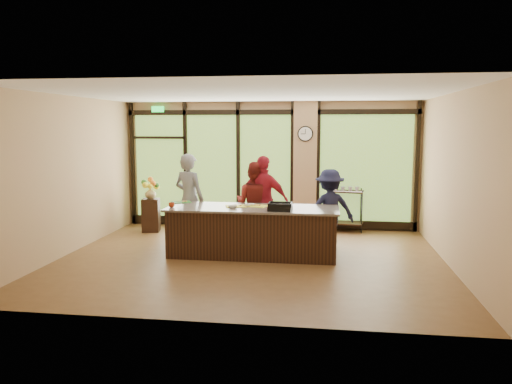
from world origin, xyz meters
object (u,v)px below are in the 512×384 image
(flower_stand, at_px, (151,215))
(roasting_pan, at_px, (280,208))
(cook_right, at_px, (329,209))
(bar_cart, at_px, (346,204))
(cook_left, at_px, (189,199))
(island_base, at_px, (253,232))

(flower_stand, bearing_deg, roasting_pan, -43.83)
(roasting_pan, bearing_deg, cook_right, 53.73)
(flower_stand, height_order, bar_cart, bar_cart)
(cook_right, relative_size, flower_stand, 2.07)
(cook_left, relative_size, flower_stand, 2.45)
(cook_left, xyz_separation_m, roasting_pan, (1.99, -1.10, 0.02))
(flower_stand, bearing_deg, bar_cart, -2.36)
(island_base, relative_size, flower_stand, 4.05)
(cook_right, relative_size, roasting_pan, 3.80)
(island_base, height_order, flower_stand, island_base)
(cook_right, xyz_separation_m, flower_stand, (-4.08, 1.05, -0.41))
(cook_right, xyz_separation_m, roasting_pan, (-0.88, -1.06, 0.16))
(roasting_pan, bearing_deg, cook_left, 154.76)
(cook_left, bearing_deg, bar_cart, -132.15)
(island_base, bearing_deg, cook_right, 28.27)
(island_base, bearing_deg, cook_left, 150.93)
(roasting_pan, xyz_separation_m, bar_cart, (1.27, 2.74, -0.33))
(cook_left, height_order, roasting_pan, cook_left)
(island_base, relative_size, roasting_pan, 7.42)
(cook_left, relative_size, roasting_pan, 4.48)
(cook_right, bearing_deg, cook_left, -17.38)
(cook_left, bearing_deg, cook_right, -159.70)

